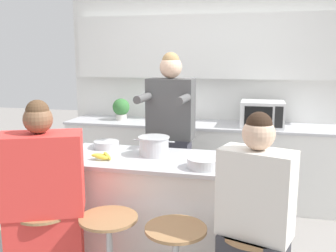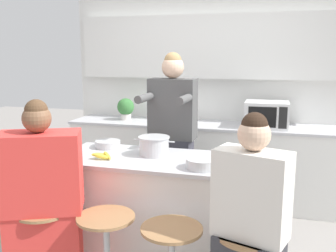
{
  "view_description": "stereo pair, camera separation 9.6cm",
  "coord_description": "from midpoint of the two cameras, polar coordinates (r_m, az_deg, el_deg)",
  "views": [
    {
      "loc": [
        0.7,
        -2.78,
        1.72
      ],
      "look_at": [
        0.0,
        0.07,
        1.17
      ],
      "focal_mm": 40.0,
      "sensor_mm": 36.0,
      "label": 1
    },
    {
      "loc": [
        0.79,
        -2.75,
        1.72
      ],
      "look_at": [
        0.0,
        0.07,
        1.17
      ],
      "focal_mm": 40.0,
      "sensor_mm": 36.0,
      "label": 2
    }
  ],
  "objects": [
    {
      "name": "coffee_cup_near",
      "position": [
        2.74,
        12.63,
        -5.54
      ],
      "size": [
        0.11,
        0.08,
        0.1
      ],
      "color": "#4C7099",
      "rests_on": "kitchen_island"
    },
    {
      "name": "potted_plant",
      "position": [
        4.68,
        -5.88,
        2.75
      ],
      "size": [
        0.21,
        0.21,
        0.27
      ],
      "color": "beige",
      "rests_on": "back_counter"
    },
    {
      "name": "kitchen_island",
      "position": [
        3.13,
        0.55,
        -13.01
      ],
      "size": [
        1.74,
        0.7,
        0.92
      ],
      "color": "black",
      "rests_on": "ground_plane"
    },
    {
      "name": "person_wrapped_blanket",
      "position": [
        2.75,
        -17.57,
        -12.21
      ],
      "size": [
        0.61,
        0.48,
        1.45
      ],
      "rotation": [
        0.0,
        0.0,
        0.41
      ],
      "color": "red",
      "rests_on": "ground_plane"
    },
    {
      "name": "banana_bunch",
      "position": [
        2.99,
        -9.06,
        -4.47
      ],
      "size": [
        0.19,
        0.13,
        0.06
      ],
      "color": "yellow",
      "rests_on": "kitchen_island"
    },
    {
      "name": "wall_back",
      "position": [
        4.67,
        6.52,
        8.42
      ],
      "size": [
        3.43,
        0.22,
        2.7
      ],
      "color": "silver",
      "rests_on": "ground_plane"
    },
    {
      "name": "bar_stool_leftmost",
      "position": [
        2.89,
        -17.2,
        -17.47
      ],
      "size": [
        0.39,
        0.39,
        0.68
      ],
      "color": "#997047",
      "rests_on": "ground_plane"
    },
    {
      "name": "fruit_bowl",
      "position": [
        2.73,
        6.23,
        -5.71
      ],
      "size": [
        0.24,
        0.24,
        0.07
      ],
      "color": "#B7BABC",
      "rests_on": "kitchen_island"
    },
    {
      "name": "cooking_pot",
      "position": [
        3.06,
        -1.23,
        -3.04
      ],
      "size": [
        0.34,
        0.26,
        0.15
      ],
      "color": "#B7BABC",
      "rests_on": "kitchen_island"
    },
    {
      "name": "person_cooking",
      "position": [
        3.6,
        1.45,
        -2.95
      ],
      "size": [
        0.45,
        0.55,
        1.75
      ],
      "rotation": [
        0.0,
        0.0,
        -0.03
      ],
      "color": "#383842",
      "rests_on": "ground_plane"
    },
    {
      "name": "back_counter",
      "position": [
        4.55,
        5.63,
        -5.38
      ],
      "size": [
        3.18,
        0.63,
        0.93
      ],
      "color": "white",
      "rests_on": "ground_plane"
    },
    {
      "name": "person_seated_near",
      "position": [
        2.37,
        13.5,
        -16.78
      ],
      "size": [
        0.47,
        0.37,
        1.42
      ],
      "rotation": [
        0.0,
        0.0,
        -0.31
      ],
      "color": "#333338",
      "rests_on": "ground_plane"
    },
    {
      "name": "microwave",
      "position": [
        4.33,
        15.41,
        1.71
      ],
      "size": [
        0.47,
        0.4,
        0.29
      ],
      "color": "white",
      "rests_on": "back_counter"
    },
    {
      "name": "mixing_bowl_steel",
      "position": [
        3.34,
        -8.35,
        -2.76
      ],
      "size": [
        0.22,
        0.22,
        0.06
      ],
      "color": "#B7BABC",
      "rests_on": "kitchen_island"
    }
  ]
}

